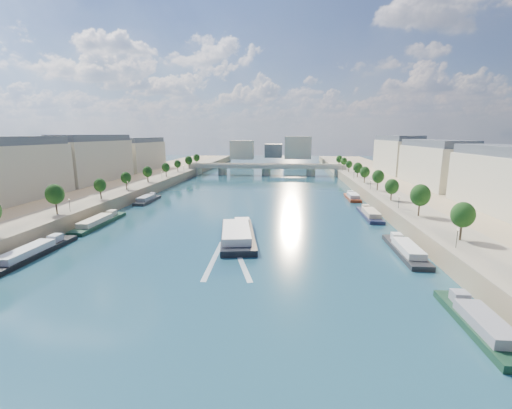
# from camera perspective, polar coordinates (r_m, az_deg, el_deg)

# --- Properties ---
(ground) EXTENTS (700.00, 700.00, 0.00)m
(ground) POSITION_cam_1_polar(r_m,az_deg,el_deg) (133.65, -1.60, -0.97)
(ground) COLOR #0C2D35
(ground) RESTS_ON ground
(quay_left) EXTENTS (44.00, 520.00, 5.00)m
(quay_left) POSITION_cam_1_polar(r_m,az_deg,el_deg) (158.78, -28.36, 0.56)
(quay_left) COLOR #9E8460
(quay_left) RESTS_ON ground
(quay_right) EXTENTS (44.00, 520.00, 5.00)m
(quay_right) POSITION_cam_1_polar(r_m,az_deg,el_deg) (143.52, 28.26, -0.48)
(quay_right) COLOR #9E8460
(quay_right) RESTS_ON ground
(pave_left) EXTENTS (14.00, 520.00, 0.10)m
(pave_left) POSITION_cam_1_polar(r_m,az_deg,el_deg) (150.55, -23.69, 1.43)
(pave_left) COLOR gray
(pave_left) RESTS_ON quay_left
(pave_right) EXTENTS (14.00, 520.00, 0.10)m
(pave_right) POSITION_cam_1_polar(r_m,az_deg,el_deg) (137.89, 22.61, 0.66)
(pave_right) COLOR gray
(pave_right) RESTS_ON quay_right
(trees_left) EXTENTS (4.80, 268.80, 8.26)m
(trees_left) POSITION_cam_1_polar(r_m,az_deg,el_deg) (150.56, -22.83, 3.59)
(trees_left) COLOR #382B1E
(trees_left) RESTS_ON ground
(trees_right) EXTENTS (4.80, 268.80, 8.26)m
(trees_right) POSITION_cam_1_polar(r_m,az_deg,el_deg) (145.98, 20.89, 3.52)
(trees_right) COLOR #382B1E
(trees_right) RESTS_ON ground
(lamps_left) EXTENTS (0.36, 200.36, 4.28)m
(lamps_left) POSITION_cam_1_polar(r_m,az_deg,el_deg) (139.34, -24.13, 1.78)
(lamps_left) COLOR black
(lamps_left) RESTS_ON ground
(lamps_right) EXTENTS (0.36, 200.36, 4.28)m
(lamps_right) POSITION_cam_1_polar(r_m,az_deg,el_deg) (140.93, 20.36, 2.18)
(lamps_right) COLOR black
(lamps_right) RESTS_ON ground
(buildings_left) EXTENTS (16.00, 226.00, 23.20)m
(buildings_left) POSITION_cam_1_polar(r_m,az_deg,el_deg) (174.27, -30.21, 5.89)
(buildings_left) COLOR beige
(buildings_left) RESTS_ON ground
(buildings_right) EXTENTS (16.00, 226.00, 23.20)m
(buildings_right) POSITION_cam_1_polar(r_m,az_deg,el_deg) (157.87, 31.45, 5.32)
(buildings_right) COLOR beige
(buildings_right) RESTS_ON ground
(skyline) EXTENTS (79.00, 42.00, 22.00)m
(skyline) POSITION_cam_1_polar(r_m,az_deg,el_deg) (349.49, 3.35, 9.25)
(skyline) COLOR beige
(skyline) RESTS_ON ground
(bridge) EXTENTS (112.00, 12.00, 8.15)m
(bridge) POSITION_cam_1_polar(r_m,az_deg,el_deg) (248.32, 1.70, 6.07)
(bridge) COLOR #C1B79E
(bridge) RESTS_ON ground
(tour_barge) EXTENTS (14.24, 32.87, 4.32)m
(tour_barge) POSITION_cam_1_polar(r_m,az_deg,el_deg) (97.59, -3.12, -5.00)
(tour_barge) COLOR black
(tour_barge) RESTS_ON ground
(wake) EXTENTS (11.86, 26.03, 0.04)m
(wake) POSITION_cam_1_polar(r_m,az_deg,el_deg) (82.57, -4.82, -9.09)
(wake) COLOR silver
(wake) RESTS_ON ground
(moored_barges_left) EXTENTS (5.00, 154.02, 3.60)m
(moored_barges_left) POSITION_cam_1_polar(r_m,az_deg,el_deg) (99.67, -33.31, -6.86)
(moored_barges_left) COLOR #1C203F
(moored_barges_left) RESTS_ON ground
(moored_barges_right) EXTENTS (5.00, 164.05, 3.60)m
(moored_barges_right) POSITION_cam_1_polar(r_m,az_deg,el_deg) (92.54, 23.89, -7.23)
(moored_barges_right) COLOR black
(moored_barges_right) RESTS_ON ground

